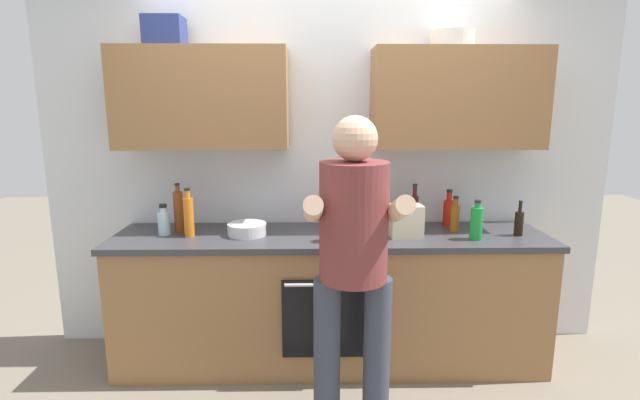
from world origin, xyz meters
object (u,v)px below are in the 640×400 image
at_px(bottle_wine, 414,210).
at_px(bottle_vinegar, 179,211).
at_px(person_standing, 353,256).
at_px(grocery_bag_rice, 406,221).
at_px(bottle_soy, 519,223).
at_px(bottle_water, 164,222).
at_px(bottle_soda, 476,223).
at_px(mixing_bowl, 247,229).
at_px(cup_ceramic, 327,234).
at_px(bottle_juice, 189,216).
at_px(bottle_syrup, 455,217).
at_px(grocery_bag_crisps, 355,220).
at_px(bottle_hotsauce, 448,211).

height_order(bottle_wine, bottle_vinegar, bottle_vinegar).
bearing_deg(person_standing, grocery_bag_rice, 59.76).
height_order(bottle_soy, bottle_water, bottle_soy).
height_order(person_standing, bottle_soda, person_standing).
xyz_separation_m(bottle_soy, grocery_bag_rice, (-0.74, -0.02, 0.02)).
xyz_separation_m(bottle_wine, mixing_bowl, (-1.12, -0.14, -0.09)).
distance_m(bottle_soy, cup_ceramic, 1.26).
height_order(bottle_soda, grocery_bag_rice, bottle_soda).
bearing_deg(bottle_juice, bottle_soda, -3.13).
xyz_separation_m(bottle_vinegar, bottle_juice, (0.09, -0.10, -0.01)).
xyz_separation_m(bottle_syrup, bottle_soda, (0.08, -0.18, 0.01)).
height_order(bottle_soy, grocery_bag_rice, bottle_soy).
bearing_deg(bottle_water, bottle_vinegar, 34.94).
relative_size(person_standing, grocery_bag_crisps, 8.52).
bearing_deg(grocery_bag_crisps, bottle_soy, -6.45).
relative_size(bottle_wine, bottle_vinegar, 0.94).
distance_m(bottle_water, grocery_bag_crisps, 1.26).
bearing_deg(bottle_juice, bottle_wine, 6.46).
bearing_deg(grocery_bag_rice, bottle_soy, 1.27).
height_order(person_standing, bottle_soy, person_standing).
relative_size(bottle_hotsauce, cup_ceramic, 2.67).
height_order(bottle_water, cup_ceramic, bottle_water).
distance_m(bottle_wine, grocery_bag_crisps, 0.42).
distance_m(bottle_juice, grocery_bag_rice, 1.39).
distance_m(bottle_water, mixing_bowl, 0.54).
bearing_deg(bottle_juice, cup_ceramic, -8.39).
xyz_separation_m(bottle_juice, grocery_bag_crisps, (1.08, 0.10, -0.06)).
height_order(person_standing, bottle_juice, person_standing).
bearing_deg(mixing_bowl, bottle_vinegar, 170.82).
distance_m(bottle_syrup, bottle_soy, 0.40).
bearing_deg(mixing_bowl, person_standing, -49.70).
height_order(bottle_syrup, cup_ceramic, bottle_syrup).
bearing_deg(bottle_juice, grocery_bag_rice, -1.30).
height_order(bottle_juice, grocery_bag_rice, bottle_juice).
bearing_deg(bottle_soda, bottle_hotsauce, 102.53).
height_order(bottle_soy, mixing_bowl, bottle_soy).
relative_size(cup_ceramic, mixing_bowl, 0.38).
bearing_deg(bottle_water, cup_ceramic, -9.45).
bearing_deg(grocery_bag_crisps, bottle_water, -177.35).
relative_size(bottle_wine, bottle_juice, 0.98).
bearing_deg(bottle_juice, person_standing, -35.57).
height_order(person_standing, grocery_bag_rice, person_standing).
xyz_separation_m(bottle_juice, grocery_bag_rice, (1.39, -0.03, -0.03)).
relative_size(bottle_soda, grocery_bag_rice, 1.21).
distance_m(bottle_wine, bottle_vinegar, 1.58).
relative_size(bottle_vinegar, bottle_juice, 1.04).
xyz_separation_m(person_standing, bottle_vinegar, (-1.09, 0.82, 0.05)).
bearing_deg(bottle_juice, bottle_syrup, 2.71).
distance_m(bottle_soda, bottle_water, 2.01).
relative_size(cup_ceramic, grocery_bag_rice, 0.46).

